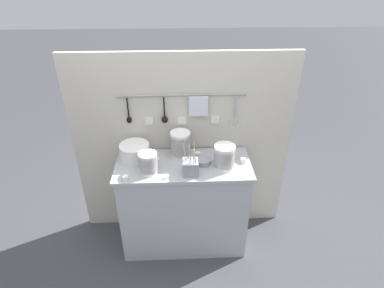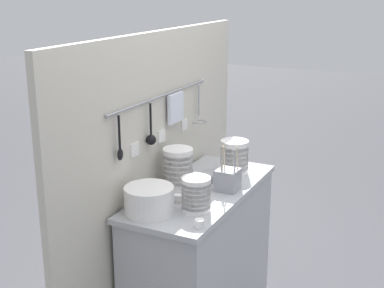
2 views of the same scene
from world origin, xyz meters
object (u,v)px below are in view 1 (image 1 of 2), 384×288
steel_mixing_bowl (203,161)px  cutlery_caddy (190,167)px  bowl_stack_tall_left (180,144)px  cup_edge_far (157,161)px  bowl_stack_back_corner (224,157)px  cup_mid_row (243,161)px  cup_beside_plates (198,154)px  plate_stack (135,152)px  cup_front_left (126,178)px  bowl_stack_nested_right (148,163)px

steel_mixing_bowl → cutlery_caddy: bearing=-128.7°
bowl_stack_tall_left → cup_edge_far: bowl_stack_tall_left is taller
bowl_stack_tall_left → bowl_stack_back_corner: bearing=-30.0°
cutlery_caddy → cup_edge_far: 0.32m
bowl_stack_back_corner → cup_mid_row: (0.17, 0.06, -0.08)m
cup_beside_plates → cup_mid_row: same height
plate_stack → steel_mixing_bowl: size_ratio=1.82×
bowl_stack_back_corner → plate_stack: (-0.73, 0.16, -0.03)m
steel_mixing_bowl → cup_front_left: steel_mixing_bowl is taller
bowl_stack_tall_left → cup_beside_plates: bowl_stack_tall_left is taller
cup_beside_plates → cup_front_left: bearing=-151.5°
cup_mid_row → cutlery_caddy: bearing=-163.6°
steel_mixing_bowl → cup_edge_far: steel_mixing_bowl is taller
plate_stack → cup_mid_row: (0.90, -0.10, -0.05)m
cup_beside_plates → cup_mid_row: 0.39m
bowl_stack_nested_right → bowl_stack_tall_left: (0.26, 0.24, 0.02)m
bowl_stack_back_corner → steel_mixing_bowl: bowl_stack_back_corner is taller
steel_mixing_bowl → cup_front_left: 0.64m
bowl_stack_nested_right → cup_mid_row: size_ratio=3.94×
bowl_stack_back_corner → cup_edge_far: bearing=170.6°
cup_front_left → cutlery_caddy: bearing=7.7°
bowl_stack_nested_right → cutlery_caddy: (0.33, -0.03, -0.03)m
bowl_stack_nested_right → cup_front_left: bearing=-149.3°
bowl_stack_nested_right → steel_mixing_bowl: size_ratio=1.30×
plate_stack → cup_front_left: bearing=-97.8°
steel_mixing_bowl → cup_front_left: size_ratio=3.03×
cup_mid_row → cup_edge_far: bearing=177.5°
bowl_stack_back_corner → cup_front_left: bowl_stack_back_corner is taller
cup_edge_far → bowl_stack_back_corner: bearing=-9.4°
steel_mixing_bowl → cup_front_left: bearing=-161.3°
cup_beside_plates → steel_mixing_bowl: bearing=-69.9°
cutlery_caddy → cup_front_left: size_ratio=5.94×
plate_stack → bowl_stack_tall_left: bearing=5.9°
cup_beside_plates → cup_mid_row: bearing=-16.9°
bowl_stack_nested_right → steel_mixing_bowl: bowl_stack_nested_right is taller
bowl_stack_tall_left → plate_stack: (-0.38, -0.04, -0.04)m
bowl_stack_tall_left → cup_beside_plates: size_ratio=4.95×
bowl_stack_tall_left → cup_mid_row: bowl_stack_tall_left is taller
bowl_stack_back_corner → bowl_stack_tall_left: size_ratio=0.91×
steel_mixing_bowl → bowl_stack_tall_left: bearing=144.4°
cup_front_left → plate_stack: bearing=82.2°
bowl_stack_back_corner → cutlery_caddy: cutlery_caddy is taller
plate_stack → cup_front_left: size_ratio=5.52×
bowl_stack_tall_left → cup_edge_far: bearing=-151.5°
steel_mixing_bowl → cutlery_caddy: cutlery_caddy is taller
plate_stack → steel_mixing_bowl: 0.58m
bowl_stack_nested_right → steel_mixing_bowl: 0.46m
bowl_stack_tall_left → cutlery_caddy: bearing=-74.7°
plate_stack → cup_beside_plates: (0.53, 0.01, -0.05)m
cup_front_left → steel_mixing_bowl: bearing=18.7°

